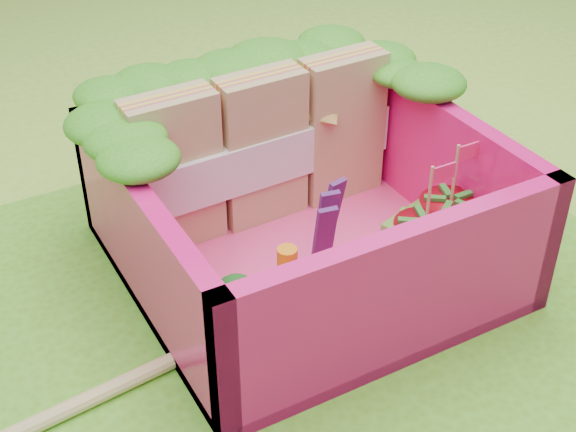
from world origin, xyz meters
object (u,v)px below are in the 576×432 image
(strawberry_left, at_px, (423,249))
(broccoli, at_px, (237,307))
(sandwich_stack, at_px, (263,149))
(bento_box, at_px, (303,206))
(chopsticks, at_px, (21,431))
(strawberry_right, at_px, (448,226))

(strawberry_left, bearing_deg, broccoli, -178.65)
(sandwich_stack, distance_m, strawberry_left, 0.75)
(sandwich_stack, bearing_deg, bento_box, -90.94)
(sandwich_stack, xyz_separation_m, broccoli, (-0.45, -0.67, -0.13))
(sandwich_stack, relative_size, chopsticks, 0.51)
(sandwich_stack, xyz_separation_m, strawberry_left, (0.31, -0.65, -0.18))
(strawberry_right, relative_size, chopsticks, 0.22)
(bento_box, xyz_separation_m, chopsticks, (-1.16, -0.32, -0.25))
(broccoli, relative_size, chopsticks, 0.15)
(sandwich_stack, xyz_separation_m, chopsticks, (-1.17, -0.65, -0.33))
(broccoli, bearing_deg, strawberry_left, 1.35)
(sandwich_stack, distance_m, strawberry_right, 0.78)
(broccoli, xyz_separation_m, strawberry_right, (0.93, 0.09, -0.05))
(sandwich_stack, height_order, strawberry_right, sandwich_stack)
(strawberry_right, distance_m, chopsticks, 1.66)
(bento_box, distance_m, sandwich_stack, 0.34)
(sandwich_stack, relative_size, strawberry_right, 2.36)
(strawberry_left, bearing_deg, bento_box, 134.42)
(broccoli, bearing_deg, strawberry_right, 5.32)
(bento_box, relative_size, sandwich_stack, 1.16)
(broccoli, distance_m, chopsticks, 0.75)
(bento_box, height_order, sandwich_stack, sandwich_stack)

